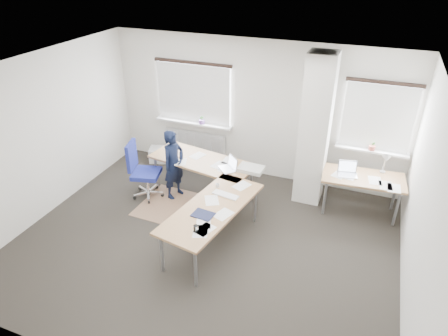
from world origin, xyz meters
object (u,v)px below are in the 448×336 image
at_px(task_chair, 145,182).
at_px(person, 174,165).
at_px(desk_side, 363,179).
at_px(desk_main, 210,183).

bearing_deg(task_chair, person, 8.75).
bearing_deg(task_chair, desk_side, -0.22).
height_order(desk_main, desk_side, desk_side).
relative_size(desk_side, task_chair, 1.29).
bearing_deg(desk_side, desk_main, -159.86).
xyz_separation_m(desk_main, desk_side, (2.45, 1.13, -0.01)).
relative_size(desk_main, desk_side, 2.05).
distance_m(desk_side, person, 3.43).
height_order(task_chair, person, person).
xyz_separation_m(desk_main, task_chair, (-1.43, 0.18, -0.38)).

